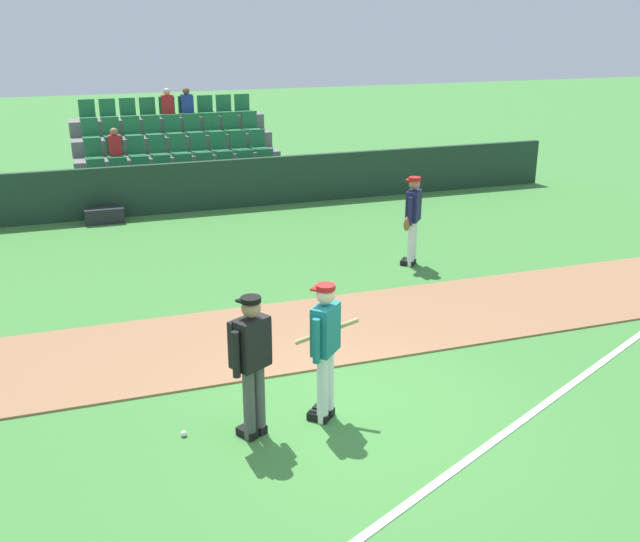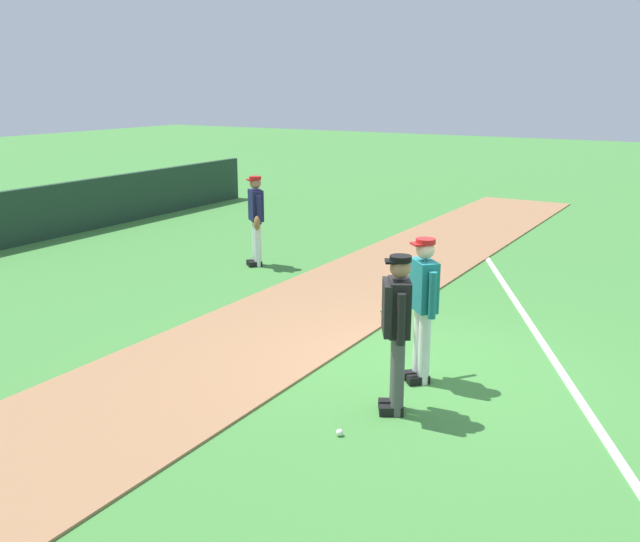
{
  "view_description": "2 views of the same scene",
  "coord_description": "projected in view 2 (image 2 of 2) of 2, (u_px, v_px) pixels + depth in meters",
  "views": [
    {
      "loc": [
        -2.87,
        -7.67,
        4.73
      ],
      "look_at": [
        0.65,
        2.56,
        0.94
      ],
      "focal_mm": 41.55,
      "sensor_mm": 36.0,
      "label": 1
    },
    {
      "loc": [
        -7.64,
        -3.15,
        3.48
      ],
      "look_at": [
        0.53,
        1.73,
        0.95
      ],
      "focal_mm": 39.74,
      "sensor_mm": 36.0,
      "label": 2
    }
  ],
  "objects": [
    {
      "name": "foul_line_chalk",
      "position": [
        523.0,
        314.0,
        11.04
      ],
      "size": [
        10.76,
        5.48,
        0.01
      ],
      "primitive_type": "cube",
      "rotation": [
        0.0,
        0.0,
        0.47
      ],
      "color": "white",
      "rests_on": "ground"
    },
    {
      "name": "runner_navy_jersey",
      "position": [
        256.0,
        218.0,
        13.73
      ],
      "size": [
        0.54,
        0.52,
        1.76
      ],
      "color": "white",
      "rests_on": "ground"
    },
    {
      "name": "umpire_home_plate",
      "position": [
        397.0,
        325.0,
        7.5
      ],
      "size": [
        0.54,
        0.45,
        1.76
      ],
      "color": "#4C4C4C",
      "rests_on": "ground"
    },
    {
      "name": "batter_teal_jersey",
      "position": [
        422.0,
        304.0,
        8.32
      ],
      "size": [
        0.74,
        0.68,
        1.76
      ],
      "color": "white",
      "rests_on": "ground"
    },
    {
      "name": "ground_plane",
      "position": [
        417.0,
        373.0,
        8.8
      ],
      "size": [
        80.0,
        80.0,
        0.0
      ],
      "primitive_type": "plane",
      "color": "#42843A"
    },
    {
      "name": "baseball",
      "position": [
        340.0,
        432.0,
        7.21
      ],
      "size": [
        0.07,
        0.07,
        0.07
      ],
      "primitive_type": "sphere",
      "color": "white",
      "rests_on": "ground"
    },
    {
      "name": "infield_dirt_path",
      "position": [
        259.0,
        337.0,
        9.99
      ],
      "size": [
        28.0,
        2.58,
        0.03
      ],
      "primitive_type": "cube",
      "color": "#9E704C",
      "rests_on": "ground"
    }
  ]
}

